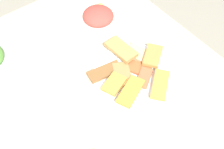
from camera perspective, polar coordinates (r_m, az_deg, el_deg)
dining_table at (r=1.30m, az=-2.50°, el=-3.08°), size 1.12×0.95×0.70m
pide_platter at (r=1.26m, az=3.76°, el=0.34°), size 0.35×0.33×0.05m
salad_plate_greens at (r=1.46m, az=-2.43°, el=10.05°), size 0.20×0.20×0.06m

